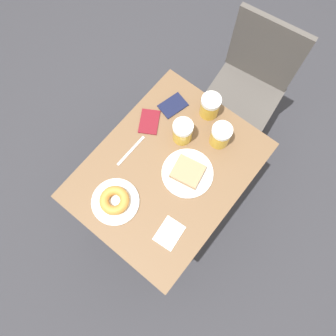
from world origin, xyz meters
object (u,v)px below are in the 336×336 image
at_px(chair, 252,78).
at_px(plate_with_cake, 188,172).
at_px(beer_mug_right, 221,135).
at_px(passport_near_edge, 173,106).
at_px(beer_mug_center, 210,106).
at_px(plate_with_donut, 115,201).
at_px(passport_far_edge, 149,122).
at_px(napkin_folded, 169,233).
at_px(beer_mug_left, 183,132).
at_px(fork, 131,151).

bearing_deg(chair, plate_with_cake, -89.26).
bearing_deg(beer_mug_right, passport_near_edge, 178.01).
bearing_deg(chair, passport_near_edge, -114.26).
height_order(plate_with_cake, beer_mug_right, beer_mug_right).
bearing_deg(passport_near_edge, beer_mug_center, 27.00).
distance_m(beer_mug_center, beer_mug_right, 0.15).
relative_size(plate_with_donut, passport_far_edge, 1.36).
distance_m(beer_mug_center, napkin_folded, 0.60).
xyz_separation_m(beer_mug_left, passport_near_edge, (-0.13, 0.10, -0.06)).
bearing_deg(passport_near_edge, plate_with_cake, -40.72).
height_order(plate_with_donut, beer_mug_center, beer_mug_center).
bearing_deg(chair, napkin_folded, -85.41).
bearing_deg(beer_mug_center, beer_mug_right, -35.52).
bearing_deg(napkin_folded, passport_near_edge, 127.02).
distance_m(beer_mug_left, passport_near_edge, 0.18).
xyz_separation_m(plate_with_donut, beer_mug_right, (0.18, 0.52, 0.04)).
height_order(passport_near_edge, passport_far_edge, same).
bearing_deg(passport_far_edge, napkin_folded, -41.00).
height_order(beer_mug_center, passport_far_edge, beer_mug_center).
xyz_separation_m(plate_with_cake, beer_mug_center, (-0.11, 0.30, 0.05)).
xyz_separation_m(plate_with_cake, beer_mug_left, (-0.13, 0.12, 0.05)).
height_order(chair, beer_mug_center, chair).
height_order(napkin_folded, passport_near_edge, passport_near_edge).
height_order(fork, passport_far_edge, passport_far_edge).
bearing_deg(beer_mug_right, plate_with_cake, -94.01).
relative_size(fork, passport_far_edge, 1.18).
distance_m(chair, napkin_folded, 1.05).
bearing_deg(beer_mug_left, passport_near_edge, 143.02).
bearing_deg(plate_with_donut, chair, 86.25).
bearing_deg(beer_mug_right, chair, 101.80).
bearing_deg(passport_far_edge, fork, -80.36).
bearing_deg(beer_mug_center, beer_mug_left, -96.23).
bearing_deg(beer_mug_left, passport_far_edge, -167.96).
distance_m(fork, passport_near_edge, 0.30).
distance_m(plate_with_cake, beer_mug_left, 0.18).
bearing_deg(beer_mug_center, plate_with_donut, -95.32).
bearing_deg(passport_far_edge, passport_near_edge, 76.13).
xyz_separation_m(plate_with_cake, napkin_folded, (0.10, -0.26, -0.01)).
relative_size(beer_mug_right, passport_far_edge, 0.79).
xyz_separation_m(beer_mug_left, fork, (-0.14, -0.20, -0.06)).
distance_m(beer_mug_right, passport_far_edge, 0.34).
relative_size(chair, passport_far_edge, 5.98).
distance_m(beer_mug_center, fork, 0.42).
bearing_deg(beer_mug_center, fork, -112.79).
bearing_deg(plate_with_donut, passport_far_edge, 108.79).
bearing_deg(plate_with_cake, plate_with_donut, -118.83).
height_order(napkin_folded, passport_far_edge, passport_far_edge).
bearing_deg(fork, napkin_folded, -26.10).
bearing_deg(passport_far_edge, plate_with_donut, -71.21).
height_order(plate_with_cake, passport_far_edge, plate_with_cake).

